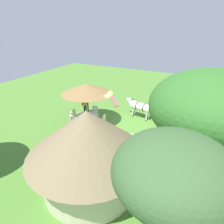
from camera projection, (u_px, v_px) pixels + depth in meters
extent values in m
plane|color=#4E8330|center=(125.00, 125.00, 15.14)|extent=(36.00, 36.00, 0.00)
cylinder|color=beige|center=(90.00, 171.00, 9.13)|extent=(4.09, 4.09, 1.80)
cone|color=#806E4E|center=(87.00, 134.00, 8.35)|extent=(5.26, 5.26, 2.05)
cylinder|color=#502E30|center=(88.00, 109.00, 14.92)|extent=(0.10, 0.10, 2.37)
cone|color=olive|center=(87.00, 88.00, 14.30)|extent=(3.62, 3.62, 0.69)
cube|color=silver|center=(88.00, 114.00, 15.11)|extent=(1.37, 1.12, 0.04)
cylinder|color=silver|center=(91.00, 123.00, 14.65)|extent=(0.06, 0.06, 0.70)
cylinder|color=silver|center=(79.00, 119.00, 15.23)|extent=(0.06, 0.06, 0.70)
cylinder|color=silver|center=(98.00, 119.00, 15.29)|extent=(0.06, 0.06, 0.70)
cylinder|color=silver|center=(86.00, 115.00, 15.88)|extent=(0.06, 0.06, 0.70)
cube|color=white|center=(102.00, 120.00, 14.87)|extent=(0.46, 0.48, 0.04)
cube|color=white|center=(104.00, 118.00, 14.71)|extent=(0.09, 0.44, 0.45)
cylinder|color=white|center=(99.00, 124.00, 14.85)|extent=(0.04, 0.04, 0.45)
cylinder|color=white|center=(101.00, 121.00, 15.18)|extent=(0.04, 0.04, 0.45)
cylinder|color=white|center=(103.00, 124.00, 14.74)|extent=(0.04, 0.04, 0.45)
cylinder|color=white|center=(105.00, 122.00, 15.06)|extent=(0.04, 0.04, 0.45)
cube|color=white|center=(94.00, 112.00, 16.16)|extent=(0.50, 0.48, 0.04)
cube|color=white|center=(95.00, 109.00, 16.23)|extent=(0.44, 0.10, 0.45)
cylinder|color=white|center=(96.00, 116.00, 16.04)|extent=(0.04, 0.04, 0.45)
cylinder|color=white|center=(91.00, 115.00, 16.15)|extent=(0.04, 0.04, 0.45)
cylinder|color=white|center=(97.00, 114.00, 16.35)|extent=(0.04, 0.04, 0.45)
cylinder|color=white|center=(93.00, 113.00, 16.46)|extent=(0.04, 0.04, 0.45)
cube|color=white|center=(76.00, 115.00, 15.60)|extent=(0.45, 0.47, 0.04)
cube|color=white|center=(74.00, 112.00, 15.58)|extent=(0.07, 0.44, 0.45)
cylinder|color=white|center=(80.00, 117.00, 15.79)|extent=(0.04, 0.04, 0.45)
cylinder|color=white|center=(77.00, 119.00, 15.47)|extent=(0.04, 0.04, 0.45)
cylinder|color=white|center=(76.00, 117.00, 15.92)|extent=(0.04, 0.04, 0.45)
cylinder|color=white|center=(73.00, 119.00, 15.60)|extent=(0.04, 0.04, 0.45)
cube|color=silver|center=(79.00, 123.00, 14.38)|extent=(0.47, 0.45, 0.04)
cube|color=silver|center=(77.00, 122.00, 14.14)|extent=(0.44, 0.07, 0.45)
cylinder|color=silver|center=(79.00, 125.00, 14.70)|extent=(0.04, 0.04, 0.45)
cylinder|color=silver|center=(83.00, 126.00, 14.52)|extent=(0.04, 0.04, 0.45)
cylinder|color=silver|center=(76.00, 127.00, 14.42)|extent=(0.04, 0.04, 0.45)
cylinder|color=silver|center=(80.00, 128.00, 14.24)|extent=(0.04, 0.04, 0.45)
cylinder|color=black|center=(73.00, 128.00, 13.87)|extent=(0.12, 0.12, 0.81)
cylinder|color=black|center=(73.00, 127.00, 14.00)|extent=(0.12, 0.12, 0.81)
cube|color=silver|center=(72.00, 118.00, 13.65)|extent=(0.37, 0.48, 0.57)
cylinder|color=tan|center=(71.00, 120.00, 13.42)|extent=(0.08, 0.08, 0.54)
cylinder|color=tan|center=(73.00, 117.00, 13.87)|extent=(0.08, 0.08, 0.54)
sphere|color=tan|center=(71.00, 113.00, 13.48)|extent=(0.22, 0.22, 0.22)
cylinder|color=black|center=(86.00, 110.00, 16.69)|extent=(0.12, 0.12, 0.83)
cylinder|color=black|center=(84.00, 110.00, 16.62)|extent=(0.12, 0.12, 0.83)
cube|color=gold|center=(85.00, 102.00, 16.37)|extent=(0.41, 0.49, 0.59)
cylinder|color=#A46B48|center=(88.00, 101.00, 16.48)|extent=(0.09, 0.09, 0.55)
cylinder|color=#A46B48|center=(82.00, 102.00, 16.24)|extent=(0.09, 0.09, 0.55)
sphere|color=#A46B48|center=(85.00, 97.00, 16.19)|extent=(0.22, 0.22, 0.22)
cylinder|color=black|center=(177.00, 116.00, 15.44)|extent=(0.13, 0.13, 0.88)
cylinder|color=black|center=(176.00, 116.00, 15.59)|extent=(0.13, 0.13, 0.88)
cube|color=#3056B4|center=(178.00, 107.00, 15.21)|extent=(0.40, 0.53, 0.62)
cylinder|color=#94714F|center=(179.00, 108.00, 14.96)|extent=(0.09, 0.09, 0.59)
cylinder|color=#94714F|center=(177.00, 105.00, 15.45)|extent=(0.09, 0.09, 0.59)
sphere|color=#94714F|center=(179.00, 101.00, 15.02)|extent=(0.24, 0.24, 0.24)
cube|color=#C44C4E|center=(127.00, 143.00, 12.48)|extent=(0.54, 0.57, 0.03)
cube|color=white|center=(129.00, 138.00, 12.60)|extent=(0.54, 0.53, 0.37)
cube|color=beige|center=(131.00, 145.00, 12.45)|extent=(0.07, 0.61, 0.22)
cube|color=beige|center=(124.00, 143.00, 12.69)|extent=(0.07, 0.61, 0.22)
cylinder|color=silver|center=(141.00, 107.00, 15.91)|extent=(1.74, 0.92, 0.61)
cylinder|color=black|center=(145.00, 108.00, 15.72)|extent=(0.20, 0.63, 0.62)
cylinder|color=black|center=(138.00, 106.00, 16.08)|extent=(0.20, 0.63, 0.62)
cylinder|color=silver|center=(132.00, 102.00, 16.31)|extent=(0.57, 0.37, 0.48)
cube|color=silver|center=(129.00, 100.00, 16.40)|extent=(0.43, 0.26, 0.20)
cube|color=black|center=(127.00, 99.00, 16.52)|extent=(0.14, 0.14, 0.12)
cube|color=black|center=(132.00, 100.00, 16.23)|extent=(0.37, 0.11, 0.28)
cylinder|color=silver|center=(133.00, 112.00, 16.38)|extent=(0.11, 0.11, 0.70)
cylinder|color=black|center=(132.00, 116.00, 16.52)|extent=(0.13, 0.13, 0.06)
cylinder|color=silver|center=(135.00, 111.00, 16.63)|extent=(0.11, 0.11, 0.70)
cylinder|color=black|center=(135.00, 114.00, 16.76)|extent=(0.13, 0.13, 0.06)
cylinder|color=silver|center=(146.00, 116.00, 15.67)|extent=(0.11, 0.11, 0.70)
cylinder|color=black|center=(146.00, 120.00, 15.80)|extent=(0.13, 0.13, 0.06)
cylinder|color=silver|center=(149.00, 115.00, 15.91)|extent=(0.11, 0.11, 0.70)
cylinder|color=black|center=(148.00, 119.00, 16.04)|extent=(0.13, 0.13, 0.06)
cylinder|color=black|center=(151.00, 111.00, 15.46)|extent=(0.24, 0.10, 0.53)
cylinder|color=silver|center=(170.00, 120.00, 13.70)|extent=(1.51, 1.41, 0.63)
cylinder|color=black|center=(174.00, 120.00, 13.76)|extent=(0.48, 0.55, 0.65)
cylinder|color=black|center=(166.00, 121.00, 13.65)|extent=(0.48, 0.55, 0.65)
cylinder|color=silver|center=(160.00, 119.00, 13.48)|extent=(0.59, 0.56, 0.49)
cube|color=silver|center=(156.00, 117.00, 13.36)|extent=(0.42, 0.39, 0.20)
cube|color=black|center=(154.00, 118.00, 13.34)|extent=(0.17, 0.17, 0.12)
cube|color=black|center=(160.00, 116.00, 13.40)|extent=(0.31, 0.27, 0.28)
cylinder|color=silver|center=(162.00, 130.00, 13.68)|extent=(0.11, 0.11, 0.70)
cylinder|color=black|center=(162.00, 134.00, 13.81)|extent=(0.13, 0.13, 0.06)
cylinder|color=silver|center=(160.00, 128.00, 13.99)|extent=(0.11, 0.11, 0.70)
cylinder|color=black|center=(160.00, 132.00, 14.12)|extent=(0.13, 0.13, 0.06)
cylinder|color=silver|center=(177.00, 129.00, 13.90)|extent=(0.11, 0.11, 0.70)
cylinder|color=black|center=(177.00, 133.00, 14.03)|extent=(0.13, 0.13, 0.06)
cylinder|color=silver|center=(175.00, 126.00, 14.21)|extent=(0.11, 0.11, 0.70)
cylinder|color=black|center=(174.00, 130.00, 14.34)|extent=(0.13, 0.13, 0.06)
cylinder|color=black|center=(180.00, 121.00, 13.90)|extent=(0.21, 0.19, 0.53)
cylinder|color=silver|center=(164.00, 142.00, 11.23)|extent=(1.69, 0.72, 0.63)
cylinder|color=black|center=(158.00, 141.00, 11.35)|extent=(0.12, 0.64, 0.64)
cylinder|color=black|center=(170.00, 144.00, 11.12)|extent=(0.12, 0.64, 0.64)
cylinder|color=silver|center=(180.00, 143.00, 10.85)|extent=(0.55, 0.31, 0.49)
cube|color=silver|center=(186.00, 142.00, 10.68)|extent=(0.41, 0.20, 0.20)
cube|color=black|center=(190.00, 143.00, 10.63)|extent=(0.13, 0.13, 0.12)
cube|color=black|center=(181.00, 140.00, 10.77)|extent=(0.37, 0.06, 0.28)
cylinder|color=silver|center=(175.00, 152.00, 11.38)|extent=(0.11, 0.11, 0.71)
cylinder|color=black|center=(174.00, 157.00, 11.51)|extent=(0.13, 0.13, 0.06)
cylinder|color=silver|center=(174.00, 156.00, 11.09)|extent=(0.11, 0.11, 0.71)
cylinder|color=black|center=(173.00, 161.00, 11.22)|extent=(0.13, 0.13, 0.06)
cylinder|color=silver|center=(153.00, 147.00, 11.84)|extent=(0.11, 0.11, 0.71)
cylinder|color=black|center=(152.00, 152.00, 11.98)|extent=(0.13, 0.13, 0.06)
cylinder|color=silver|center=(151.00, 150.00, 11.56)|extent=(0.11, 0.11, 0.71)
cylinder|color=black|center=(151.00, 155.00, 11.69)|extent=(0.13, 0.13, 0.06)
cylinder|color=black|center=(148.00, 141.00, 11.59)|extent=(0.24, 0.06, 0.53)
cylinder|color=brown|center=(197.00, 178.00, 7.51)|extent=(0.21, 0.21, 3.51)
ellipsoid|color=#326F28|center=(212.00, 107.00, 6.36)|extent=(3.90, 3.90, 2.34)
ellipsoid|color=#3B5F32|center=(174.00, 172.00, 4.29)|extent=(2.68, 2.68, 1.61)
cube|color=#945653|center=(114.00, 101.00, 19.55)|extent=(1.91, 2.50, 0.08)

